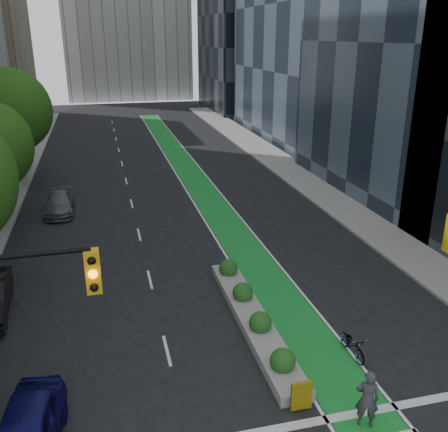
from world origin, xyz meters
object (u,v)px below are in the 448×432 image
parked_car_left_far (60,204)px  cyclist (367,399)px  median_planter (252,315)px  bicycle (353,344)px

parked_car_left_far → cyclist: bearing=-65.5°
parked_car_left_far → median_planter: bearing=-62.0°
median_planter → bicycle: size_ratio=5.89×
median_planter → cyclist: cyclist is taller
bicycle → parked_car_left_far: (-11.44, 19.16, 0.19)m
median_planter → cyclist: 6.55m
bicycle → cyclist: cyclist is taller
median_planter → bicycle: 4.21m
median_planter → parked_car_left_far: 18.26m
median_planter → parked_car_left_far: (-8.48, 16.17, 0.27)m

